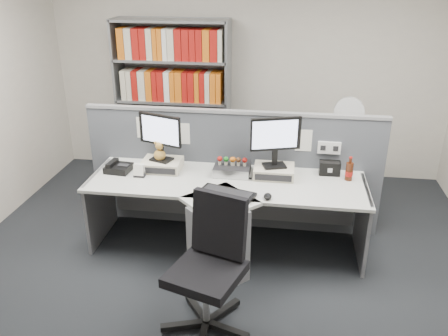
% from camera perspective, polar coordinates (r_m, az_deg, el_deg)
% --- Properties ---
extents(ground, '(5.50, 5.50, 0.00)m').
position_cam_1_polar(ground, '(4.06, -1.37, -15.74)').
color(ground, '#24262A').
rests_on(ground, ground).
extents(room_shell, '(5.04, 5.54, 2.72)m').
position_cam_1_polar(room_shell, '(3.23, -1.67, 9.61)').
color(room_shell, beige).
rests_on(room_shell, ground).
extents(partition, '(3.00, 0.08, 1.27)m').
position_cam_1_polar(partition, '(4.78, 1.09, -0.13)').
color(partition, '#51555C').
rests_on(partition, ground).
extents(desk, '(2.60, 1.20, 0.72)m').
position_cam_1_polar(desk, '(4.28, -0.11, -5.98)').
color(desk, silver).
rests_on(desk, ground).
extents(monitor_riser_left, '(0.38, 0.31, 0.10)m').
position_cam_1_polar(monitor_riser_left, '(4.61, -7.63, 0.38)').
color(monitor_riser_left, beige).
rests_on(monitor_riser_left, desk).
extents(monitor_riser_right, '(0.38, 0.31, 0.10)m').
position_cam_1_polar(monitor_riser_right, '(4.45, 6.15, -0.42)').
color(monitor_riser_right, beige).
rests_on(monitor_riser_right, desk).
extents(monitor_left, '(0.44, 0.20, 0.46)m').
position_cam_1_polar(monitor_left, '(4.49, -7.84, 4.22)').
color(monitor_left, black).
rests_on(monitor_left, monitor_riser_left).
extents(monitor_right, '(0.46, 0.21, 0.48)m').
position_cam_1_polar(monitor_right, '(4.33, 6.34, 3.69)').
color(monitor_right, black).
rests_on(monitor_right, monitor_riser_right).
extents(desktop_pc, '(0.34, 0.31, 0.09)m').
position_cam_1_polar(desktop_pc, '(4.49, 1.03, -0.11)').
color(desktop_pc, black).
rests_on(desktop_pc, desk).
extents(figurines, '(0.29, 0.05, 0.09)m').
position_cam_1_polar(figurines, '(4.44, 1.04, 0.95)').
color(figurines, beige).
rests_on(figurines, desktop_pc).
extents(keyboard, '(0.52, 0.32, 0.03)m').
position_cam_1_polar(keyboard, '(4.09, 0.43, -3.07)').
color(keyboard, black).
rests_on(keyboard, desk).
extents(mouse, '(0.07, 0.11, 0.04)m').
position_cam_1_polar(mouse, '(4.04, 5.38, -3.48)').
color(mouse, black).
rests_on(mouse, desk).
extents(desk_phone, '(0.25, 0.23, 0.10)m').
position_cam_1_polar(desk_phone, '(4.66, -12.86, 0.05)').
color(desk_phone, black).
rests_on(desk_phone, desk).
extents(desk_calendar, '(0.11, 0.08, 0.13)m').
position_cam_1_polar(desk_calendar, '(4.49, -10.36, -0.41)').
color(desk_calendar, black).
rests_on(desk_calendar, desk).
extents(plush_toy, '(0.11, 0.11, 0.20)m').
position_cam_1_polar(plush_toy, '(4.56, -7.89, 1.90)').
color(plush_toy, '#B78A3D').
rests_on(plush_toy, monitor_riser_left).
extents(speaker, '(0.20, 0.11, 0.13)m').
position_cam_1_polar(speaker, '(4.57, 12.83, -0.00)').
color(speaker, black).
rests_on(speaker, desk).
extents(cola_bottle, '(0.07, 0.07, 0.23)m').
position_cam_1_polar(cola_bottle, '(4.49, 15.10, -0.41)').
color(cola_bottle, '#3F190A').
rests_on(cola_bottle, desk).
extents(shelving_unit, '(1.41, 0.40, 2.00)m').
position_cam_1_polar(shelving_unit, '(5.94, -6.19, 7.89)').
color(shelving_unit, gray).
rests_on(shelving_unit, ground).
extents(filing_cabinet, '(0.45, 0.61, 0.70)m').
position_cam_1_polar(filing_cabinet, '(5.59, 14.30, -0.59)').
color(filing_cabinet, gray).
rests_on(filing_cabinet, ground).
extents(desk_fan, '(0.33, 0.20, 0.56)m').
position_cam_1_polar(desk_fan, '(5.35, 15.04, 6.25)').
color(desk_fan, white).
rests_on(desk_fan, filing_cabinet).
extents(office_chair, '(0.69, 0.69, 1.03)m').
position_cam_1_polar(office_chair, '(3.51, -1.64, -11.48)').
color(office_chair, silver).
rests_on(office_chair, ground).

